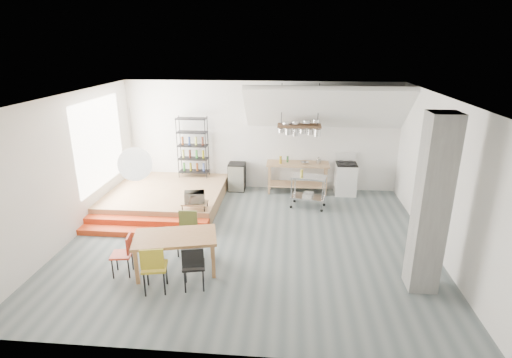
# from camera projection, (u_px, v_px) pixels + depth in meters

# --- Properties ---
(floor) EXTENTS (8.00, 8.00, 0.00)m
(floor) POSITION_uv_depth(u_px,v_px,m) (249.00, 240.00, 9.02)
(floor) COLOR #535F60
(floor) RESTS_ON ground
(wall_back) EXTENTS (8.00, 0.04, 3.20)m
(wall_back) POSITION_uv_depth(u_px,v_px,m) (261.00, 136.00, 11.79)
(wall_back) COLOR silver
(wall_back) RESTS_ON ground
(wall_left) EXTENTS (0.04, 7.00, 3.20)m
(wall_left) POSITION_uv_depth(u_px,v_px,m) (69.00, 168.00, 8.83)
(wall_left) COLOR silver
(wall_left) RESTS_ON ground
(wall_right) EXTENTS (0.04, 7.00, 3.20)m
(wall_right) POSITION_uv_depth(u_px,v_px,m) (443.00, 178.00, 8.16)
(wall_right) COLOR silver
(wall_right) RESTS_ON ground
(ceiling) EXTENTS (8.00, 7.00, 0.02)m
(ceiling) POSITION_uv_depth(u_px,v_px,m) (248.00, 97.00, 7.97)
(ceiling) COLOR white
(ceiling) RESTS_ON wall_back
(slope_ceiling) EXTENTS (4.40, 1.44, 1.32)m
(slope_ceiling) POSITION_uv_depth(u_px,v_px,m) (326.00, 108.00, 10.77)
(slope_ceiling) COLOR white
(slope_ceiling) RESTS_ON wall_back
(window_pane) EXTENTS (0.02, 2.50, 2.20)m
(window_pane) POSITION_uv_depth(u_px,v_px,m) (100.00, 143.00, 10.18)
(window_pane) COLOR white
(window_pane) RESTS_ON wall_left
(platform) EXTENTS (3.00, 3.00, 0.40)m
(platform) POSITION_uv_depth(u_px,v_px,m) (167.00, 196.00, 11.05)
(platform) COLOR #A77E53
(platform) RESTS_ON ground
(step_lower) EXTENTS (3.00, 0.35, 0.13)m
(step_lower) POSITION_uv_depth(u_px,v_px,m) (142.00, 232.00, 9.25)
(step_lower) COLOR red
(step_lower) RESTS_ON ground
(step_upper) EXTENTS (3.00, 0.35, 0.27)m
(step_upper) POSITION_uv_depth(u_px,v_px,m) (147.00, 223.00, 9.56)
(step_upper) COLOR red
(step_upper) RESTS_ON ground
(concrete_column) EXTENTS (0.50, 0.50, 3.20)m
(concrete_column) POSITION_uv_depth(u_px,v_px,m) (431.00, 206.00, 6.81)
(concrete_column) COLOR slate
(concrete_column) RESTS_ON ground
(kitchen_counter) EXTENTS (1.80, 0.60, 0.91)m
(kitchen_counter) POSITION_uv_depth(u_px,v_px,m) (297.00, 172.00, 11.69)
(kitchen_counter) COLOR #A77E53
(kitchen_counter) RESTS_ON ground
(stove) EXTENTS (0.60, 0.60, 1.18)m
(stove) POSITION_uv_depth(u_px,v_px,m) (345.00, 178.00, 11.62)
(stove) COLOR white
(stove) RESTS_ON ground
(pot_rack) EXTENTS (1.20, 0.50, 1.43)m
(pot_rack) POSITION_uv_depth(u_px,v_px,m) (300.00, 128.00, 11.03)
(pot_rack) COLOR #432B1A
(pot_rack) RESTS_ON ceiling
(wire_shelving) EXTENTS (0.88, 0.38, 1.80)m
(wire_shelving) POSITION_uv_depth(u_px,v_px,m) (193.00, 146.00, 11.77)
(wire_shelving) COLOR black
(wire_shelving) RESTS_ON platform
(microwave_shelf) EXTENTS (0.60, 0.40, 0.16)m
(microwave_shelf) POSITION_uv_depth(u_px,v_px,m) (195.00, 203.00, 9.66)
(microwave_shelf) COLOR #A77E53
(microwave_shelf) RESTS_ON platform
(paper_lantern) EXTENTS (0.60, 0.60, 0.60)m
(paper_lantern) POSITION_uv_depth(u_px,v_px,m) (135.00, 164.00, 7.05)
(paper_lantern) COLOR white
(paper_lantern) RESTS_ON ceiling
(dining_table) EXTENTS (1.72, 1.21, 0.74)m
(dining_table) POSITION_uv_depth(u_px,v_px,m) (175.00, 240.00, 7.63)
(dining_table) COLOR #986637
(dining_table) RESTS_ON ground
(chair_mustard) EXTENTS (0.50, 0.50, 0.93)m
(chair_mustard) POSITION_uv_depth(u_px,v_px,m) (154.00, 265.00, 6.96)
(chair_mustard) COLOR #9E8A1B
(chair_mustard) RESTS_ON ground
(chair_black) EXTENTS (0.48, 0.48, 0.88)m
(chair_black) POSITION_uv_depth(u_px,v_px,m) (193.00, 264.00, 7.06)
(chair_black) COLOR black
(chair_black) RESTS_ON ground
(chair_olive) EXTENTS (0.42, 0.42, 0.90)m
(chair_olive) POSITION_uv_depth(u_px,v_px,m) (187.00, 229.00, 8.36)
(chair_olive) COLOR #5D6730
(chair_olive) RESTS_ON ground
(chair_red) EXTENTS (0.43, 0.43, 0.82)m
(chair_red) POSITION_uv_depth(u_px,v_px,m) (125.00, 251.00, 7.55)
(chair_red) COLOR red
(chair_red) RESTS_ON ground
(rolling_cart) EXTENTS (0.98, 0.68, 0.88)m
(rolling_cart) POSITION_uv_depth(u_px,v_px,m) (308.00, 187.00, 10.64)
(rolling_cart) COLOR silver
(rolling_cart) RESTS_ON ground
(mini_fridge) EXTENTS (0.49, 0.49, 0.83)m
(mini_fridge) POSITION_uv_depth(u_px,v_px,m) (237.00, 177.00, 11.95)
(mini_fridge) COLOR black
(mini_fridge) RESTS_ON ground
(microwave) EXTENTS (0.54, 0.42, 0.27)m
(microwave) POSITION_uv_depth(u_px,v_px,m) (194.00, 197.00, 9.61)
(microwave) COLOR beige
(microwave) RESTS_ON microwave_shelf
(bowl) EXTENTS (0.28, 0.28, 0.05)m
(bowl) POSITION_uv_depth(u_px,v_px,m) (305.00, 163.00, 11.52)
(bowl) COLOR silver
(bowl) RESTS_ON kitchen_counter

